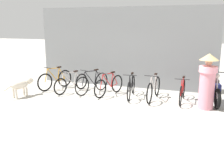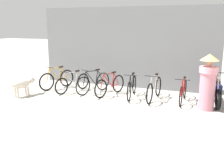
{
  "view_description": "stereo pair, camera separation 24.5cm",
  "coord_description": "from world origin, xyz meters",
  "px_view_note": "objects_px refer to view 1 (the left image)",
  "views": [
    {
      "loc": [
        3.1,
        -6.46,
        2.54
      ],
      "look_at": [
        0.37,
        1.2,
        0.65
      ],
      "focal_mm": 42.0,
      "sensor_mm": 36.0,
      "label": 1
    },
    {
      "loc": [
        3.33,
        -6.37,
        2.54
      ],
      "look_at": [
        0.37,
        1.2,
        0.65
      ],
      "focal_mm": 42.0,
      "sensor_mm": 36.0,
      "label": 2
    }
  ],
  "objects_px": {
    "bicycle_4": "(131,87)",
    "bicycle_5": "(154,89)",
    "bicycle_6": "(182,91)",
    "motorcycle": "(214,90)",
    "bicycle_1": "(71,83)",
    "bicycle_2": "(92,83)",
    "stray_dog": "(22,84)",
    "bicycle_0": "(55,80)",
    "bicycle_3": "(109,86)",
    "person_in_robes": "(207,80)"
  },
  "relations": [
    {
      "from": "bicycle_4",
      "to": "bicycle_5",
      "type": "height_order",
      "value": "bicycle_5"
    },
    {
      "from": "bicycle_3",
      "to": "bicycle_4",
      "type": "bearing_deg",
      "value": 108.54
    },
    {
      "from": "bicycle_4",
      "to": "bicycle_6",
      "type": "bearing_deg",
      "value": 83.88
    },
    {
      "from": "bicycle_0",
      "to": "motorcycle",
      "type": "relative_size",
      "value": 0.85
    },
    {
      "from": "bicycle_0",
      "to": "bicycle_1",
      "type": "bearing_deg",
      "value": 95.97
    },
    {
      "from": "bicycle_0",
      "to": "bicycle_5",
      "type": "height_order",
      "value": "bicycle_0"
    },
    {
      "from": "bicycle_0",
      "to": "bicycle_1",
      "type": "height_order",
      "value": "bicycle_0"
    },
    {
      "from": "bicycle_2",
      "to": "bicycle_5",
      "type": "height_order",
      "value": "bicycle_2"
    },
    {
      "from": "bicycle_5",
      "to": "bicycle_6",
      "type": "height_order",
      "value": "bicycle_5"
    },
    {
      "from": "bicycle_0",
      "to": "bicycle_6",
      "type": "relative_size",
      "value": 0.94
    },
    {
      "from": "bicycle_1",
      "to": "bicycle_3",
      "type": "bearing_deg",
      "value": 110.22
    },
    {
      "from": "bicycle_1",
      "to": "bicycle_6",
      "type": "bearing_deg",
      "value": 109.61
    },
    {
      "from": "bicycle_5",
      "to": "person_in_robes",
      "type": "bearing_deg",
      "value": 78.17
    },
    {
      "from": "bicycle_1",
      "to": "motorcycle",
      "type": "bearing_deg",
      "value": 111.36
    },
    {
      "from": "bicycle_2",
      "to": "bicycle_6",
      "type": "relative_size",
      "value": 0.97
    },
    {
      "from": "motorcycle",
      "to": "stray_dog",
      "type": "height_order",
      "value": "motorcycle"
    },
    {
      "from": "bicycle_1",
      "to": "bicycle_5",
      "type": "relative_size",
      "value": 0.93
    },
    {
      "from": "bicycle_2",
      "to": "person_in_robes",
      "type": "height_order",
      "value": "person_in_robes"
    },
    {
      "from": "bicycle_3",
      "to": "motorcycle",
      "type": "bearing_deg",
      "value": 110.81
    },
    {
      "from": "bicycle_0",
      "to": "bicycle_3",
      "type": "bearing_deg",
      "value": 106.32
    },
    {
      "from": "bicycle_0",
      "to": "person_in_robes",
      "type": "bearing_deg",
      "value": 103.9
    },
    {
      "from": "bicycle_4",
      "to": "bicycle_5",
      "type": "xyz_separation_m",
      "value": [
        0.8,
        -0.03,
        0.01
      ]
    },
    {
      "from": "person_in_robes",
      "to": "bicycle_5",
      "type": "bearing_deg",
      "value": 4.56
    },
    {
      "from": "bicycle_3",
      "to": "stray_dog",
      "type": "height_order",
      "value": "bicycle_3"
    },
    {
      "from": "bicycle_6",
      "to": "bicycle_0",
      "type": "bearing_deg",
      "value": -90.48
    },
    {
      "from": "bicycle_1",
      "to": "bicycle_4",
      "type": "bearing_deg",
      "value": 109.99
    },
    {
      "from": "bicycle_5",
      "to": "bicycle_6",
      "type": "relative_size",
      "value": 1.05
    },
    {
      "from": "motorcycle",
      "to": "person_in_robes",
      "type": "distance_m",
      "value": 0.86
    },
    {
      "from": "bicycle_3",
      "to": "person_in_robes",
      "type": "height_order",
      "value": "person_in_robes"
    },
    {
      "from": "bicycle_3",
      "to": "bicycle_5",
      "type": "xyz_separation_m",
      "value": [
        1.61,
        -0.0,
        0.01
      ]
    },
    {
      "from": "bicycle_6",
      "to": "person_in_robes",
      "type": "xyz_separation_m",
      "value": [
        0.74,
        -0.51,
        0.54
      ]
    },
    {
      "from": "bicycle_0",
      "to": "bicycle_2",
      "type": "relative_size",
      "value": 0.97
    },
    {
      "from": "bicycle_2",
      "to": "bicycle_4",
      "type": "height_order",
      "value": "bicycle_2"
    },
    {
      "from": "person_in_robes",
      "to": "bicycle_3",
      "type": "bearing_deg",
      "value": 11.66
    },
    {
      "from": "motorcycle",
      "to": "stray_dog",
      "type": "relative_size",
      "value": 1.6
    },
    {
      "from": "bicycle_0",
      "to": "bicycle_5",
      "type": "relative_size",
      "value": 0.89
    },
    {
      "from": "bicycle_3",
      "to": "bicycle_5",
      "type": "distance_m",
      "value": 1.61
    },
    {
      "from": "person_in_robes",
      "to": "bicycle_0",
      "type": "bearing_deg",
      "value": 13.35
    },
    {
      "from": "bicycle_1",
      "to": "bicycle_3",
      "type": "xyz_separation_m",
      "value": [
        1.49,
        0.06,
        0.02
      ]
    },
    {
      "from": "bicycle_2",
      "to": "bicycle_4",
      "type": "xyz_separation_m",
      "value": [
        1.51,
        -0.06,
        -0.01
      ]
    },
    {
      "from": "motorcycle",
      "to": "stray_dog",
      "type": "distance_m",
      "value": 6.52
    },
    {
      "from": "bicycle_4",
      "to": "person_in_robes",
      "type": "height_order",
      "value": "person_in_robes"
    },
    {
      "from": "bicycle_2",
      "to": "person_in_robes",
      "type": "distance_m",
      "value": 4.06
    },
    {
      "from": "bicycle_2",
      "to": "bicycle_6",
      "type": "height_order",
      "value": "bicycle_2"
    },
    {
      "from": "bicycle_1",
      "to": "bicycle_2",
      "type": "relative_size",
      "value": 1.0
    },
    {
      "from": "bicycle_6",
      "to": "motorcycle",
      "type": "height_order",
      "value": "motorcycle"
    },
    {
      "from": "motorcycle",
      "to": "person_in_robes",
      "type": "bearing_deg",
      "value": -27.86
    },
    {
      "from": "bicycle_4",
      "to": "bicycle_6",
      "type": "distance_m",
      "value": 1.74
    },
    {
      "from": "bicycle_2",
      "to": "bicycle_3",
      "type": "height_order",
      "value": "bicycle_2"
    },
    {
      "from": "bicycle_0",
      "to": "motorcycle",
      "type": "xyz_separation_m",
      "value": [
        5.85,
        0.09,
        0.07
      ]
    }
  ]
}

